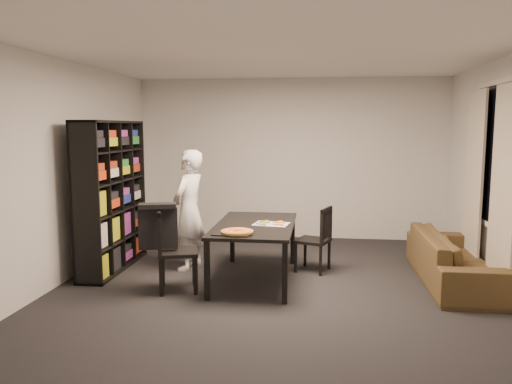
# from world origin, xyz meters

# --- Properties ---
(room) EXTENTS (5.01, 5.51, 2.61)m
(room) POSITION_xyz_m (0.00, 0.00, 1.30)
(room) COLOR black
(room) RESTS_ON ground
(window_pane) EXTENTS (0.02, 1.40, 1.60)m
(window_pane) POSITION_xyz_m (2.48, 0.60, 1.50)
(window_pane) COLOR black
(window_pane) RESTS_ON room
(window_frame) EXTENTS (0.03, 1.52, 1.72)m
(window_frame) POSITION_xyz_m (2.48, 0.60, 1.50)
(window_frame) COLOR white
(window_frame) RESTS_ON room
(curtain_left) EXTENTS (0.03, 0.70, 2.25)m
(curtain_left) POSITION_xyz_m (2.40, 0.08, 1.15)
(curtain_left) COLOR beige
(curtain_left) RESTS_ON room
(curtain_right) EXTENTS (0.03, 0.70, 2.25)m
(curtain_right) POSITION_xyz_m (2.40, 1.12, 1.15)
(curtain_right) COLOR beige
(curtain_right) RESTS_ON room
(bookshelf) EXTENTS (0.35, 1.50, 1.90)m
(bookshelf) POSITION_xyz_m (-2.16, 0.60, 0.95)
(bookshelf) COLOR black
(bookshelf) RESTS_ON room
(dining_table) EXTENTS (0.91, 1.64, 0.68)m
(dining_table) POSITION_xyz_m (-0.27, 0.34, 0.62)
(dining_table) COLOR black
(dining_table) RESTS_ON room
(chair_left) EXTENTS (0.53, 0.53, 0.92)m
(chair_left) POSITION_xyz_m (-1.16, -0.17, 0.52)
(chair_left) COLOR black
(chair_left) RESTS_ON room
(chair_right) EXTENTS (0.49, 0.49, 0.83)m
(chair_right) POSITION_xyz_m (0.48, 0.78, 0.47)
(chair_right) COLOR black
(chair_right) RESTS_ON room
(draped_jacket) EXTENTS (0.44, 0.28, 0.51)m
(draped_jacket) POSITION_xyz_m (-1.28, -0.21, 0.76)
(draped_jacket) COLOR black
(draped_jacket) RESTS_ON chair_left
(person) EXTENTS (0.50, 0.64, 1.54)m
(person) POSITION_xyz_m (-1.17, 0.69, 0.77)
(person) COLOR white
(person) RESTS_ON room
(baking_tray) EXTENTS (0.43, 0.36, 0.01)m
(baking_tray) POSITION_xyz_m (-0.44, -0.23, 0.69)
(baking_tray) COLOR black
(baking_tray) RESTS_ON dining_table
(pepperoni_pizza) EXTENTS (0.35, 0.35, 0.03)m
(pepperoni_pizza) POSITION_xyz_m (-0.39, -0.25, 0.71)
(pepperoni_pizza) COLOR olive
(pepperoni_pizza) RESTS_ON dining_table
(kitchen_towel) EXTENTS (0.44, 0.36, 0.01)m
(kitchen_towel) POSITION_xyz_m (-0.08, 0.33, 0.69)
(kitchen_towel) COLOR white
(kitchen_towel) RESTS_ON dining_table
(pizza_slices) EXTENTS (0.45, 0.41, 0.01)m
(pizza_slices) POSITION_xyz_m (-0.08, 0.34, 0.70)
(pizza_slices) COLOR #C7853E
(pizza_slices) RESTS_ON dining_table
(sofa) EXTENTS (0.77, 1.98, 0.58)m
(sofa) POSITION_xyz_m (2.07, 0.54, 0.29)
(sofa) COLOR #45351B
(sofa) RESTS_ON room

